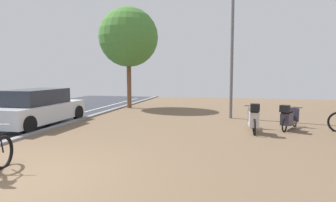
{
  "coord_description": "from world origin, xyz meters",
  "views": [
    {
      "loc": [
        3.95,
        -4.52,
        2.0
      ],
      "look_at": [
        2.21,
        3.47,
        1.23
      ],
      "focal_mm": 30.51,
      "sensor_mm": 36.0,
      "label": 1
    }
  ],
  "objects": [
    {
      "name": "parked_car_near",
      "position": [
        -3.42,
        5.24,
        0.68
      ],
      "size": [
        1.81,
        4.2,
        1.42
      ],
      "color": "silver",
      "rests_on": "ground"
    },
    {
      "name": "lamp_post",
      "position": [
        3.99,
        8.71,
        3.6
      ],
      "size": [
        0.2,
        0.52,
        6.55
      ],
      "color": "slate",
      "rests_on": "ground"
    },
    {
      "name": "ground",
      "position": [
        1.43,
        0.0,
        -0.02
      ],
      "size": [
        21.0,
        40.0,
        0.13
      ],
      "color": "#2E2F3A"
    },
    {
      "name": "scooter_near",
      "position": [
        6.02,
        6.31,
        0.43
      ],
      "size": [
        1.0,
        1.6,
        0.96
      ],
      "color": "black",
      "rests_on": "ground"
    },
    {
      "name": "scooter_mid",
      "position": [
        4.75,
        5.59,
        0.48
      ],
      "size": [
        0.52,
        1.87,
        1.07
      ],
      "color": "black",
      "rests_on": "ground"
    },
    {
      "name": "street_tree",
      "position": [
        -1.93,
        11.57,
        4.15
      ],
      "size": [
        3.46,
        3.46,
        5.9
      ],
      "color": "brown",
      "rests_on": "ground"
    }
  ]
}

